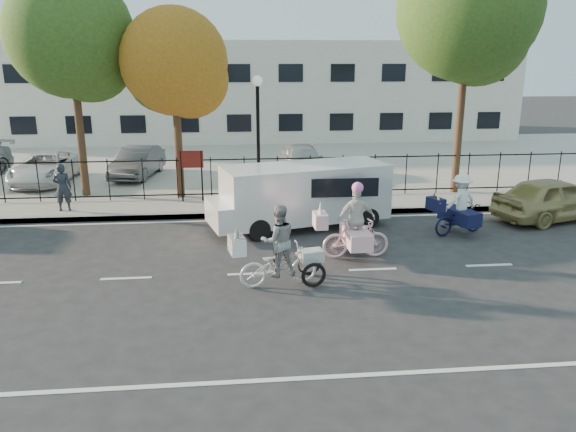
{
  "coord_description": "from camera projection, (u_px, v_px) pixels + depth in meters",
  "views": [
    {
      "loc": [
        -0.37,
        -12.76,
        5.09
      ],
      "look_at": [
        1.0,
        1.2,
        1.1
      ],
      "focal_mm": 35.0,
      "sensor_mm": 36.0,
      "label": 1
    }
  ],
  "objects": [
    {
      "name": "gold_sedan",
      "position": [
        554.0,
        199.0,
        18.01
      ],
      "size": [
        4.42,
        2.76,
        1.4
      ],
      "primitive_type": "imported",
      "rotation": [
        0.0,
        0.0,
        1.86
      ],
      "color": "tan",
      "rests_on": "ground"
    },
    {
      "name": "pedestrian",
      "position": [
        62.0,
        187.0,
        18.48
      ],
      "size": [
        0.62,
        0.45,
        1.59
      ],
      "primitive_type": "imported",
      "rotation": [
        0.0,
        0.0,
        3.27
      ],
      "color": "black",
      "rests_on": "sidewalk"
    },
    {
      "name": "white_van",
      "position": [
        302.0,
        193.0,
        17.14
      ],
      "size": [
        5.81,
        3.04,
        1.94
      ],
      "rotation": [
        0.0,
        0.0,
        0.25
      ],
      "color": "white",
      "rests_on": "ground"
    },
    {
      "name": "tree_west",
      "position": [
        76.0,
        41.0,
        19.41
      ],
      "size": [
        4.37,
        4.37,
        8.01
      ],
      "color": "#442D1D",
      "rests_on": "ground"
    },
    {
      "name": "road_markings",
      "position": [
        252.0,
        274.0,
        13.64
      ],
      "size": [
        60.0,
        9.52,
        0.01
      ],
      "primitive_type": null,
      "color": "silver",
      "rests_on": "ground"
    },
    {
      "name": "parking_lot",
      "position": [
        241.0,
        161.0,
        27.98
      ],
      "size": [
        60.0,
        15.6,
        0.15
      ],
      "primitive_type": "cube",
      "color": "#A8A399",
      "rests_on": "ground"
    },
    {
      "name": "lot_car_c",
      "position": [
        138.0,
        162.0,
        23.81
      ],
      "size": [
        1.97,
        4.02,
        1.27
      ],
      "primitive_type": "imported",
      "rotation": [
        0.0,
        0.0,
        -0.17
      ],
      "color": "#494A51",
      "rests_on": "parking_lot"
    },
    {
      "name": "zebra_trike",
      "position": [
        279.0,
        255.0,
        12.79
      ],
      "size": [
        2.24,
        1.12,
        1.91
      ],
      "rotation": [
        0.0,
        0.0,
        1.76
      ],
      "color": "silver",
      "rests_on": "ground"
    },
    {
      "name": "lamppost",
      "position": [
        258.0,
        116.0,
        19.34
      ],
      "size": [
        0.36,
        0.36,
        4.33
      ],
      "color": "black",
      "rests_on": "sidewalk"
    },
    {
      "name": "iron_fence",
      "position": [
        244.0,
        177.0,
        20.29
      ],
      "size": [
        58.0,
        0.06,
        1.5
      ],
      "primitive_type": null,
      "color": "black",
      "rests_on": "sidewalk"
    },
    {
      "name": "lot_car_b",
      "position": [
        46.0,
        168.0,
        22.71
      ],
      "size": [
        2.03,
        4.37,
        1.21
      ],
      "primitive_type": "imported",
      "rotation": [
        0.0,
        0.0,
        -0.0
      ],
      "color": "silver",
      "rests_on": "parking_lot"
    },
    {
      "name": "bull_bike",
      "position": [
        459.0,
        210.0,
        16.53
      ],
      "size": [
        2.02,
        1.43,
        1.82
      ],
      "rotation": [
        0.0,
        0.0,
        1.9
      ],
      "color": "black",
      "rests_on": "ground"
    },
    {
      "name": "ground",
      "position": [
        252.0,
        274.0,
        13.64
      ],
      "size": [
        120.0,
        120.0,
        0.0
      ],
      "primitive_type": "plane",
      "color": "#333334"
    },
    {
      "name": "curb",
      "position": [
        246.0,
        215.0,
        18.45
      ],
      "size": [
        60.0,
        0.1,
        0.15
      ],
      "primitive_type": "cube",
      "color": "#A8A399",
      "rests_on": "ground"
    },
    {
      "name": "unicorn_bike",
      "position": [
        355.0,
        230.0,
        14.54
      ],
      "size": [
        2.01,
        1.39,
        2.03
      ],
      "rotation": [
        0.0,
        0.0,
        1.6
      ],
      "color": "#FCC0C7",
      "rests_on": "ground"
    },
    {
      "name": "street_sign",
      "position": [
        191.0,
        166.0,
        19.59
      ],
      "size": [
        0.85,
        0.06,
        1.8
      ],
      "color": "black",
      "rests_on": "sidewalk"
    },
    {
      "name": "lot_car_d",
      "position": [
        302.0,
        160.0,
        24.04
      ],
      "size": [
        1.76,
        4.08,
        1.37
      ],
      "primitive_type": "imported",
      "rotation": [
        0.0,
        0.0,
        0.04
      ],
      "color": "#A5A9AD",
      "rests_on": "parking_lot"
    },
    {
      "name": "sidewalk",
      "position": [
        246.0,
        207.0,
        19.46
      ],
      "size": [
        60.0,
        2.2,
        0.15
      ],
      "primitive_type": "cube",
      "color": "#A8A399",
      "rests_on": "ground"
    },
    {
      "name": "tree_mid",
      "position": [
        179.0,
        67.0,
        19.39
      ],
      "size": [
        3.71,
        3.7,
        6.78
      ],
      "color": "#442D1D",
      "rests_on": "ground"
    },
    {
      "name": "building",
      "position": [
        237.0,
        90.0,
        36.75
      ],
      "size": [
        34.0,
        10.0,
        6.0
      ],
      "primitive_type": "cube",
      "color": "silver",
      "rests_on": "ground"
    },
    {
      "name": "tree_east",
      "position": [
        472.0,
        16.0,
        19.67
      ],
      "size": [
        5.03,
        5.03,
        9.23
      ],
      "color": "#442D1D",
      "rests_on": "ground"
    }
  ]
}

